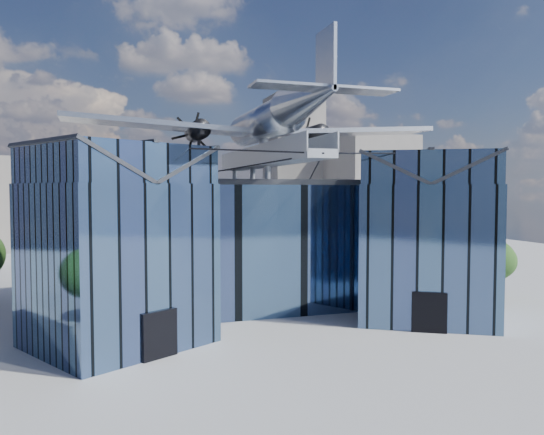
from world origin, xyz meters
name	(u,v)px	position (x,y,z in m)	size (l,w,h in m)	color
ground_plane	(281,326)	(0.00, 0.00, 0.00)	(120.00, 120.00, 0.00)	gray
museum	(257,237)	(0.00, 5.82, 5.54)	(32.88, 24.50, 17.60)	#405A84
bg_towers	(187,184)	(1.45, 50.49, 10.01)	(77.00, 24.50, 26.00)	gray
tree_plaza_e	(495,260)	(18.73, 1.62, 3.46)	(3.92, 3.92, 5.11)	#332114
tree_side_e	(499,261)	(20.58, 3.27, 3.12)	(2.96, 2.96, 4.61)	#332114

